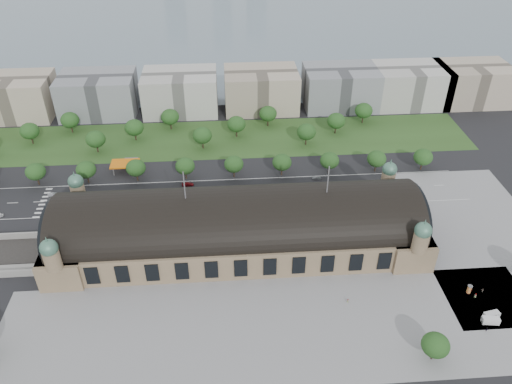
{
  "coord_description": "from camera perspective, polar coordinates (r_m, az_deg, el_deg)",
  "views": [
    {
      "loc": [
        -4.21,
        -157.63,
        136.95
      ],
      "look_at": [
        8.55,
        18.72,
        14.0
      ],
      "focal_mm": 35.0,
      "sensor_mm": 36.0,
      "label": 1
    }
  ],
  "objects": [
    {
      "name": "pedestrian_0",
      "position": [
        188.7,
        10.45,
        -12.12
      ],
      "size": [
        0.88,
        0.6,
        1.66
      ],
      "primitive_type": "imported",
      "rotation": [
        0.0,
        0.0,
        0.17
      ],
      "color": "gray",
      "rests_on": "ground"
    },
    {
      "name": "tree_row_6",
      "position": [
        248.87,
        2.98,
        3.4
      ],
      "size": [
        9.6,
        9.6,
        11.52
      ],
      "color": "#2D2116",
      "rests_on": "ground"
    },
    {
      "name": "tree_belt_2",
      "position": [
        307.17,
        -20.51,
        7.72
      ],
      "size": [
        10.4,
        10.4,
        12.48
      ],
      "color": "#2D2116",
      "rests_on": "ground"
    },
    {
      "name": "tree_belt_6",
      "position": [
        273.24,
        -6.16,
        6.45
      ],
      "size": [
        10.4,
        10.4,
        12.48
      ],
      "color": "#2D2116",
      "rests_on": "ground"
    },
    {
      "name": "office_2",
      "position": [
        325.3,
        -17.58,
        10.59
      ],
      "size": [
        45.0,
        32.0,
        24.0
      ],
      "primitive_type": "cube",
      "color": "gray",
      "rests_on": "ground"
    },
    {
      "name": "tree_belt_7",
      "position": [
        283.71,
        -2.25,
        7.76
      ],
      "size": [
        10.4,
        10.4,
        12.48
      ],
      "color": "#2D2116",
      "rests_on": "ground"
    },
    {
      "name": "tree_belt_3",
      "position": [
        281.52,
        -17.88,
        5.78
      ],
      "size": [
        10.4,
        10.4,
        12.48
      ],
      "color": "#2D2116",
      "rests_on": "ground"
    },
    {
      "name": "pedestrian_4",
      "position": [
        193.76,
        24.86,
        -14.04
      ],
      "size": [
        1.33,
        1.22,
        1.96
      ],
      "primitive_type": "imported",
      "rotation": [
        0.0,
        0.0,
        3.83
      ],
      "color": "gray",
      "rests_on": "ground"
    },
    {
      "name": "lake",
      "position": [
        475.79,
        -3.63,
        18.02
      ],
      "size": [
        700.0,
        320.0,
        0.08
      ],
      "primitive_type": "cube",
      "color": "slate",
      "rests_on": "ground"
    },
    {
      "name": "traffic_car_3",
      "position": [
        246.2,
        -7.81,
        0.88
      ],
      "size": [
        5.91,
        2.97,
        1.65
      ],
      "primitive_type": "imported",
      "rotation": [
        0.0,
        0.0,
        1.69
      ],
      "color": "maroon",
      "rests_on": "ground"
    },
    {
      "name": "office_7",
      "position": [
        354.16,
        23.38,
        11.31
      ],
      "size": [
        45.0,
        32.0,
        24.0
      ],
      "primitive_type": "cube",
      "color": "#B8A891",
      "rests_on": "ground"
    },
    {
      "name": "tree_belt_11",
      "position": [
        305.89,
        12.21,
        9.08
      ],
      "size": [
        10.4,
        10.4,
        12.48
      ],
      "color": "#2D2116",
      "rests_on": "ground"
    },
    {
      "name": "pedestrian_5",
      "position": [
        203.97,
        23.8,
        -10.77
      ],
      "size": [
        0.82,
        1.08,
        1.95
      ],
      "primitive_type": "imported",
      "rotation": [
        0.0,
        0.0,
        5.04
      ],
      "color": "gray",
      "rests_on": "ground"
    },
    {
      "name": "parked_car_6",
      "position": [
        226.73,
        -11.01,
        -2.89
      ],
      "size": [
        5.0,
        3.45,
        1.34
      ],
      "primitive_type": "imported",
      "rotation": [
        0.0,
        0.0,
        -1.2
      ],
      "color": "black",
      "rests_on": "ground"
    },
    {
      "name": "parked_car_5",
      "position": [
        227.36,
        -12.19,
        -2.91
      ],
      "size": [
        5.85,
        5.33,
        1.52
      ],
      "primitive_type": "imported",
      "rotation": [
        0.0,
        0.0,
        -0.91
      ],
      "color": "gray",
      "rests_on": "ground"
    },
    {
      "name": "pedestrian_1",
      "position": [
        200.19,
        25.12,
        -12.31
      ],
      "size": [
        0.67,
        0.7,
        1.61
      ],
      "primitive_type": "imported",
      "rotation": [
        0.0,
        0.0,
        0.88
      ],
      "color": "gray",
      "rests_on": "ground"
    },
    {
      "name": "parked_car_4",
      "position": [
        229.96,
        -11.12,
        -2.28
      ],
      "size": [
        4.67,
        3.29,
        1.46
      ],
      "primitive_type": "imported",
      "rotation": [
        0.0,
        0.0,
        -1.13
      ],
      "color": "silver",
      "rests_on": "ground"
    },
    {
      "name": "station",
      "position": [
        202.26,
        -2.04,
        -3.99
      ],
      "size": [
        150.0,
        48.4,
        44.3
      ],
      "color": "#8C7457",
      "rests_on": "ground"
    },
    {
      "name": "pedestrian_2",
      "position": [
        207.11,
        24.47,
        -10.17
      ],
      "size": [
        0.99,
        1.1,
        1.97
      ],
      "primitive_type": "imported",
      "rotation": [
        0.0,
        0.0,
        2.17
      ],
      "color": "gray",
      "rests_on": "ground"
    },
    {
      "name": "tree_row_9",
      "position": [
        266.8,
        18.56,
        3.81
      ],
      "size": [
        9.6,
        9.6,
        11.52
      ],
      "color": "#2D2116",
      "rests_on": "ground"
    },
    {
      "name": "road_slab",
      "position": [
        239.32,
        -7.17,
        -0.41
      ],
      "size": [
        260.0,
        26.0,
        0.1
      ],
      "primitive_type": "cube",
      "color": "black",
      "rests_on": "ground"
    },
    {
      "name": "parked_car_0",
      "position": [
        240.12,
        -21.72,
        -2.62
      ],
      "size": [
        4.62,
        3.01,
        1.44
      ],
      "primitive_type": "imported",
      "rotation": [
        0.0,
        0.0,
        -1.2
      ],
      "color": "black",
      "rests_on": "ground"
    },
    {
      "name": "bus_west",
      "position": [
        233.89,
        -8.46,
        -0.97
      ],
      "size": [
        11.84,
        3.44,
        3.26
      ],
      "primitive_type": "imported",
      "rotation": [
        0.0,
        0.0,
        1.51
      ],
      "color": "#CA5020",
      "rests_on": "ground"
    },
    {
      "name": "office_4",
      "position": [
        317.28,
        0.58,
        11.62
      ],
      "size": [
        45.0,
        32.0,
        24.0
      ],
      "primitive_type": "cube",
      "color": "#B8A891",
      "rests_on": "ground"
    },
    {
      "name": "tree_row_1",
      "position": [
        263.76,
        -23.89,
        2.13
      ],
      "size": [
        9.6,
        9.6,
        11.52
      ],
      "color": "#2D2116",
      "rests_on": "ground"
    },
    {
      "name": "traffic_car_1",
      "position": [
        255.87,
        -22.18,
        -0.25
      ],
      "size": [
        4.88,
        2.27,
        1.55
      ],
      "primitive_type": "imported",
      "rotation": [
        0.0,
        0.0,
        1.71
      ],
      "color": "gray",
      "rests_on": "ground"
    },
    {
      "name": "plaza_south",
      "position": [
        178.52,
        1.99,
        -15.31
      ],
      "size": [
        190.0,
        48.0,
        0.12
      ],
      "primitive_type": "cube",
      "color": "gray",
      "rests_on": "ground"
    },
    {
      "name": "petrol_station",
      "position": [
        264.8,
        -14.38,
        3.22
      ],
      "size": [
        14.0,
        13.0,
        5.05
      ],
      "color": "orange",
      "rests_on": "ground"
    },
    {
      "name": "tree_row_4",
      "position": [
        248.06,
        -8.11,
        2.95
      ],
      "size": [
        9.6,
        9.6,
        11.52
      ],
      "color": "#2D2116",
      "rests_on": "ground"
    },
    {
      "name": "traffic_car_6",
      "position": [
        254.53,
        17.63,
        0.63
      ],
      "size": [
        5.7,
        3.14,
        1.51
      ],
      "primitive_type": "imported",
      "rotation": [
        0.0,
        0.0,
        -1.69
      ],
      "color": "white",
      "rests_on": "ground"
    },
    {
      "name": "tree_row_5",
      "position": [
        247.3,
        -2.55,
        3.19
      ],
      "size": [
        9.6,
        9.6,
        11.52
      ],
      "color": "#2D2116",
      "rests_on": "ground"
    },
    {
      "name": "tree_row_8",
      "position": [
        258.75,
        13.62,
        3.71
      ],
      "size": [
        9.6,
        9.6,
        11.52
      ],
      "color": "#2D2116",
      "rests_on": "ground"
    },
    {
      "name": "tree_belt_10",
      "position": [
        290.79,
        9.15,
        8.04
      ],
      "size": [
        10.4,
        10.4,
        12.48
      ],
      "color": "#2D2116",
      "rests_on": "ground"
    },
    {
      "name": "office_6",
      "position": [
        338.07,
        17.2,
        11.57
      ],
      "size": [
        45.0,
        32.0,
        24.0
      ],
      "primitive_type": "cube",
      "color": "beige",
      "rests_on": "ground"
    },
    {
      "name": "traffic_car_2",
      "position": [
        242.02,
        -18.04,
        -1.38
      ],
      "size": [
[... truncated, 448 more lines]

